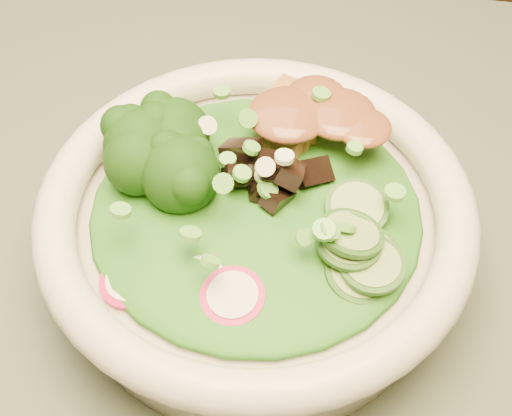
# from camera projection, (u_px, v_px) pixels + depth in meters

# --- Properties ---
(salad_bowl) EXTENTS (0.26, 0.26, 0.07)m
(salad_bowl) POSITION_uv_depth(u_px,v_px,m) (256.00, 228.00, 0.43)
(salad_bowl) COLOR silver
(salad_bowl) RESTS_ON dining_table
(lettuce_bed) EXTENTS (0.20, 0.20, 0.02)m
(lettuce_bed) POSITION_uv_depth(u_px,v_px,m) (256.00, 207.00, 0.42)
(lettuce_bed) COLOR #1D6214
(lettuce_bed) RESTS_ON salad_bowl
(broccoli_florets) EXTENTS (0.09, 0.09, 0.04)m
(broccoli_florets) POSITION_uv_depth(u_px,v_px,m) (168.00, 153.00, 0.43)
(broccoli_florets) COLOR black
(broccoli_florets) RESTS_ON salad_bowl
(radish_slices) EXTENTS (0.11, 0.07, 0.02)m
(radish_slices) POSITION_uv_depth(u_px,v_px,m) (199.00, 284.00, 0.38)
(radish_slices) COLOR #B70E4A
(radish_slices) RESTS_ON salad_bowl
(cucumber_slices) EXTENTS (0.08, 0.08, 0.03)m
(cucumber_slices) POSITION_uv_depth(u_px,v_px,m) (353.00, 241.00, 0.39)
(cucumber_slices) COLOR #87AC5F
(cucumber_slices) RESTS_ON salad_bowl
(mushroom_heap) EXTENTS (0.08, 0.08, 0.04)m
(mushroom_heap) POSITION_uv_depth(u_px,v_px,m) (266.00, 179.00, 0.41)
(mushroom_heap) COLOR black
(mushroom_heap) RESTS_ON salad_bowl
(tofu_cubes) EXTENTS (0.10, 0.08, 0.03)m
(tofu_cubes) POSITION_uv_depth(u_px,v_px,m) (309.00, 132.00, 0.44)
(tofu_cubes) COLOR olive
(tofu_cubes) RESTS_ON salad_bowl
(peanut_sauce) EXTENTS (0.07, 0.05, 0.02)m
(peanut_sauce) POSITION_uv_depth(u_px,v_px,m) (310.00, 117.00, 0.43)
(peanut_sauce) COLOR brown
(peanut_sauce) RESTS_ON tofu_cubes
(scallion_garnish) EXTENTS (0.18, 0.18, 0.02)m
(scallion_garnish) POSITION_uv_depth(u_px,v_px,m) (256.00, 181.00, 0.40)
(scallion_garnish) COLOR #5EB43F
(scallion_garnish) RESTS_ON salad_bowl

